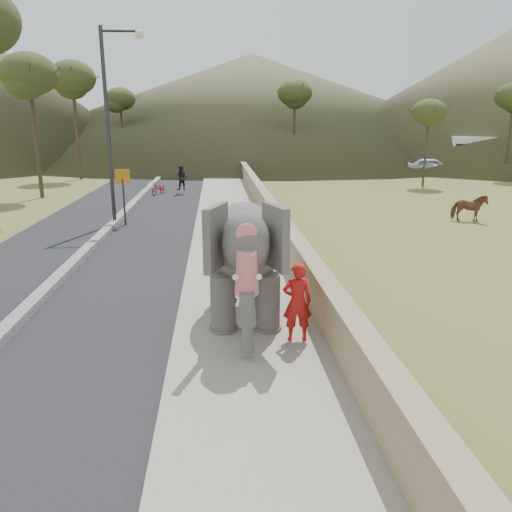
{
  "coord_description": "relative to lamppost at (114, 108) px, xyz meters",
  "views": [
    {
      "loc": [
        -0.57,
        -7.34,
        4.31
      ],
      "look_at": [
        0.2,
        2.34,
        1.7
      ],
      "focal_mm": 35.0,
      "sensor_mm": 36.0,
      "label": 1
    }
  ],
  "objects": [
    {
      "name": "cow",
      "position": [
        15.31,
        -0.58,
        -4.26
      ],
      "size": [
        1.59,
        1.08,
        1.23
      ],
      "primitive_type": "imported",
      "rotation": [
        0.0,
        0.0,
        1.26
      ],
      "color": "brown",
      "rests_on": "ground"
    },
    {
      "name": "median",
      "position": [
        -0.31,
        -4.39,
        -4.76
      ],
      "size": [
        0.35,
        120.0,
        0.22
      ],
      "primitive_type": "cube",
      "color": "black",
      "rests_on": "ground"
    },
    {
      "name": "parapet",
      "position": [
        6.34,
        -4.39,
        -4.32
      ],
      "size": [
        0.3,
        120.0,
        1.1
      ],
      "primitive_type": "cube",
      "color": "tan",
      "rests_on": "ground"
    },
    {
      "name": "trees",
      "position": [
        4.11,
        12.23,
        -0.77
      ],
      "size": [
        47.47,
        41.4,
        9.55
      ],
      "color": "#473828",
      "rests_on": "ground"
    },
    {
      "name": "walkway",
      "position": [
        4.69,
        -4.39,
        -4.8
      ],
      "size": [
        3.0,
        120.0,
        0.15
      ],
      "primitive_type": "cube",
      "color": "#9E9687",
      "rests_on": "ground"
    },
    {
      "name": "elephant_and_man",
      "position": [
        4.71,
        -11.35,
        -3.41
      ],
      "size": [
        2.21,
        3.72,
        2.65
      ],
      "color": "#655F5B",
      "rests_on": "ground"
    },
    {
      "name": "lamppost",
      "position": [
        0.0,
        0.0,
        0.0
      ],
      "size": [
        1.76,
        0.36,
        8.0
      ],
      "color": "#2B2B2F",
      "rests_on": "ground"
    },
    {
      "name": "signboard",
      "position": [
        0.19,
        -0.26,
        -3.23
      ],
      "size": [
        0.6,
        0.08,
        2.4
      ],
      "color": "#2D2D33",
      "rests_on": "ground"
    },
    {
      "name": "ground",
      "position": [
        4.69,
        -14.39,
        -4.87
      ],
      "size": [
        160.0,
        160.0,
        0.0
      ],
      "primitive_type": "plane",
      "color": "olive",
      "rests_on": "ground"
    },
    {
      "name": "road",
      "position": [
        -0.31,
        -4.39,
        -4.86
      ],
      "size": [
        7.0,
        120.0,
        0.03
      ],
      "primitive_type": "cube",
      "color": "black",
      "rests_on": "ground"
    },
    {
      "name": "distant_car",
      "position": [
        22.27,
        19.27,
        -4.15
      ],
      "size": [
        4.55,
        3.04,
        1.44
      ],
      "primitive_type": "imported",
      "rotation": [
        0.0,
        0.0,
        1.22
      ],
      "color": "#B0B1B7",
      "rests_on": "ground"
    },
    {
      "name": "motorcyclist",
      "position": [
        1.22,
        9.19,
        -4.19
      ],
      "size": [
        2.44,
        1.74,
        1.77
      ],
      "color": "maroon",
      "rests_on": "ground"
    },
    {
      "name": "hill_far",
      "position": [
        9.69,
        55.61,
        2.13
      ],
      "size": [
        80.0,
        80.0,
        14.0
      ],
      "primitive_type": "cone",
      "color": "brown",
      "rests_on": "ground"
    }
  ]
}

